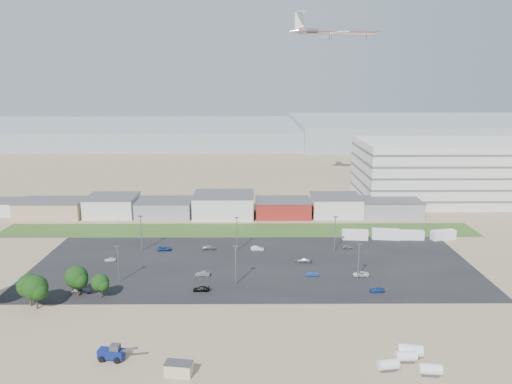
{
  "coord_description": "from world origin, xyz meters",
  "views": [
    {
      "loc": [
        4.85,
        -109.75,
        49.85
      ],
      "look_at": [
        5.7,
        22.0,
        20.03
      ],
      "focal_mm": 35.0,
      "sensor_mm": 36.0,
      "label": 1
    }
  ],
  "objects_px": {
    "parked_car_1": "(312,274)",
    "parked_car_8": "(347,247)",
    "parked_car_0": "(361,274)",
    "parked_car_12": "(303,260)",
    "parked_car_11": "(257,248)",
    "parked_car_10": "(81,290)",
    "parked_car_2": "(377,290)",
    "storage_tank_nw": "(406,356)",
    "parked_car_5": "(110,259)",
    "parked_car_6": "(209,247)",
    "portable_shed": "(179,369)",
    "telehandler": "(111,352)",
    "parked_car_3": "(201,289)",
    "airliner": "(337,32)",
    "parked_car_4": "(203,274)",
    "box_trailer_a": "(355,235)",
    "parked_car_9": "(164,249)"
  },
  "relations": [
    {
      "from": "parked_car_8",
      "to": "parked_car_10",
      "type": "height_order",
      "value": "parked_car_10"
    },
    {
      "from": "parked_car_6",
      "to": "parked_car_10",
      "type": "bearing_deg",
      "value": 131.96
    },
    {
      "from": "parked_car_12",
      "to": "parked_car_1",
      "type": "bearing_deg",
      "value": 15.63
    },
    {
      "from": "telehandler",
      "to": "airliner",
      "type": "height_order",
      "value": "airliner"
    },
    {
      "from": "box_trailer_a",
      "to": "airliner",
      "type": "relative_size",
      "value": 0.2
    },
    {
      "from": "parked_car_1",
      "to": "parked_car_8",
      "type": "distance_m",
      "value": 24.98
    },
    {
      "from": "parked_car_1",
      "to": "parked_car_4",
      "type": "bearing_deg",
      "value": -86.99
    },
    {
      "from": "portable_shed",
      "to": "parked_car_0",
      "type": "relative_size",
      "value": 1.14
    },
    {
      "from": "parked_car_11",
      "to": "airliner",
      "type": "bearing_deg",
      "value": -22.42
    },
    {
      "from": "airliner",
      "to": "parked_car_6",
      "type": "bearing_deg",
      "value": -128.44
    },
    {
      "from": "telehandler",
      "to": "parked_car_0",
      "type": "relative_size",
      "value": 1.79
    },
    {
      "from": "parked_car_2",
      "to": "parked_car_11",
      "type": "xyz_separation_m",
      "value": [
        -28.44,
        30.09,
        0.04
      ]
    },
    {
      "from": "parked_car_3",
      "to": "parked_car_6",
      "type": "height_order",
      "value": "parked_car_6"
    },
    {
      "from": "parked_car_1",
      "to": "telehandler",
      "type": "bearing_deg",
      "value": -42.81
    },
    {
      "from": "telehandler",
      "to": "parked_car_10",
      "type": "bearing_deg",
      "value": 126.44
    },
    {
      "from": "parked_car_3",
      "to": "parked_car_12",
      "type": "distance_m",
      "value": 32.72
    },
    {
      "from": "parked_car_4",
      "to": "parked_car_8",
      "type": "relative_size",
      "value": 1.16
    },
    {
      "from": "storage_tank_nw",
      "to": "portable_shed",
      "type": "bearing_deg",
      "value": -174.49
    },
    {
      "from": "parked_car_9",
      "to": "parked_car_1",
      "type": "bearing_deg",
      "value": -121.62
    },
    {
      "from": "parked_car_0",
      "to": "parked_car_10",
      "type": "xyz_separation_m",
      "value": [
        -69.05,
        -9.99,
        0.07
      ]
    },
    {
      "from": "parked_car_0",
      "to": "parked_car_8",
      "type": "xyz_separation_m",
      "value": [
        0.36,
        21.48,
        -0.04
      ]
    },
    {
      "from": "box_trailer_a",
      "to": "parked_car_1",
      "type": "height_order",
      "value": "box_trailer_a"
    },
    {
      "from": "portable_shed",
      "to": "parked_car_4",
      "type": "bearing_deg",
      "value": 98.93
    },
    {
      "from": "parked_car_0",
      "to": "parked_car_11",
      "type": "xyz_separation_m",
      "value": [
        -26.66,
        20.2,
        0.06
      ]
    },
    {
      "from": "box_trailer_a",
      "to": "parked_car_3",
      "type": "relative_size",
      "value": 2.04
    },
    {
      "from": "storage_tank_nw",
      "to": "parked_car_11",
      "type": "bearing_deg",
      "value": 113.5
    },
    {
      "from": "parked_car_4",
      "to": "parked_car_6",
      "type": "height_order",
      "value": "parked_car_6"
    },
    {
      "from": "telehandler",
      "to": "airliner",
      "type": "xyz_separation_m",
      "value": [
        61.26,
        137.14,
        67.86
      ]
    },
    {
      "from": "parked_car_6",
      "to": "parked_car_10",
      "type": "xyz_separation_m",
      "value": [
        -27.88,
        -31.06,
        0.03
      ]
    },
    {
      "from": "parked_car_8",
      "to": "parked_car_12",
      "type": "xyz_separation_m",
      "value": [
        -14.34,
        -11.32,
        0.09
      ]
    },
    {
      "from": "box_trailer_a",
      "to": "parked_car_6",
      "type": "distance_m",
      "value": 46.68
    },
    {
      "from": "telehandler",
      "to": "parked_car_10",
      "type": "xyz_separation_m",
      "value": [
        -15.29,
        29.21,
        -0.9
      ]
    },
    {
      "from": "storage_tank_nw",
      "to": "parked_car_5",
      "type": "relative_size",
      "value": 1.16
    },
    {
      "from": "parked_car_10",
      "to": "parked_car_12",
      "type": "relative_size",
      "value": 1.03
    },
    {
      "from": "storage_tank_nw",
      "to": "parked_car_1",
      "type": "relative_size",
      "value": 1.13
    },
    {
      "from": "parked_car_10",
      "to": "parked_car_3",
      "type": "bearing_deg",
      "value": -89.63
    },
    {
      "from": "portable_shed",
      "to": "parked_car_11",
      "type": "distance_m",
      "value": 65.82
    },
    {
      "from": "telehandler",
      "to": "parked_car_3",
      "type": "height_order",
      "value": "telehandler"
    },
    {
      "from": "parked_car_0",
      "to": "airliner",
      "type": "bearing_deg",
      "value": 174.5
    },
    {
      "from": "box_trailer_a",
      "to": "parked_car_4",
      "type": "relative_size",
      "value": 2.2
    },
    {
      "from": "parked_car_4",
      "to": "portable_shed",
      "type": "bearing_deg",
      "value": -0.9
    },
    {
      "from": "telehandler",
      "to": "parked_car_6",
      "type": "distance_m",
      "value": 61.58
    },
    {
      "from": "parked_car_1",
      "to": "parked_car_5",
      "type": "bearing_deg",
      "value": -97.85
    },
    {
      "from": "parked_car_0",
      "to": "parked_car_5",
      "type": "distance_m",
      "value": 69.01
    },
    {
      "from": "storage_tank_nw",
      "to": "parked_car_2",
      "type": "bearing_deg",
      "value": 85.88
    },
    {
      "from": "parked_car_2",
      "to": "parked_car_4",
      "type": "relative_size",
      "value": 0.96
    },
    {
      "from": "telehandler",
      "to": "parked_car_10",
      "type": "distance_m",
      "value": 32.99
    },
    {
      "from": "airliner",
      "to": "parked_car_5",
      "type": "bearing_deg",
      "value": -137.2
    },
    {
      "from": "parked_car_1",
      "to": "parked_car_6",
      "type": "relative_size",
      "value": 0.77
    },
    {
      "from": "airliner",
      "to": "parked_car_11",
      "type": "relative_size",
      "value": 10.39
    }
  ]
}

